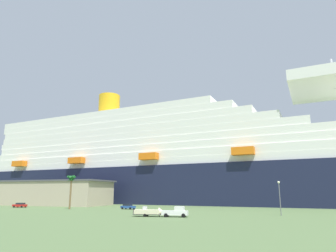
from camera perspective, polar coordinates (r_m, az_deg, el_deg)
The scene contains 9 objects.
ground_plane at distance 106.51m, azimuth 3.09°, elevation -15.18°, with size 600.00×600.00×0.00m, color #567042.
cruise_ship at distance 141.18m, azimuth -1.17°, elevation -7.33°, with size 266.04×60.47×60.82m.
terminal_building at distance 132.77m, azimuth -20.94°, elevation -11.73°, with size 46.66×19.26×9.69m.
pickup_truck at distance 67.01m, azimuth 1.55°, elevation -15.99°, with size 5.82×2.89×2.20m.
small_boat_on_trailer at distance 68.17m, azimuth -3.34°, elevation -15.98°, with size 7.80×2.85×2.15m.
palm_tree at distance 100.97m, azimuth -17.88°, elevation -10.04°, with size 2.98×3.10×10.44m.
street_lamp at distance 75.07m, azimuth 20.39°, elevation -11.79°, with size 0.56×0.56×7.70m.
parked_car_blue_suv at distance 96.56m, azimuth -7.60°, elevation -14.89°, with size 4.70×2.65×1.58m.
parked_car_red_hatchback at distance 117.41m, azimuth -26.27°, elevation -13.29°, with size 4.70×2.60×1.58m.
Camera 1 is at (29.25, -72.28, 5.33)m, focal length 32.13 mm.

